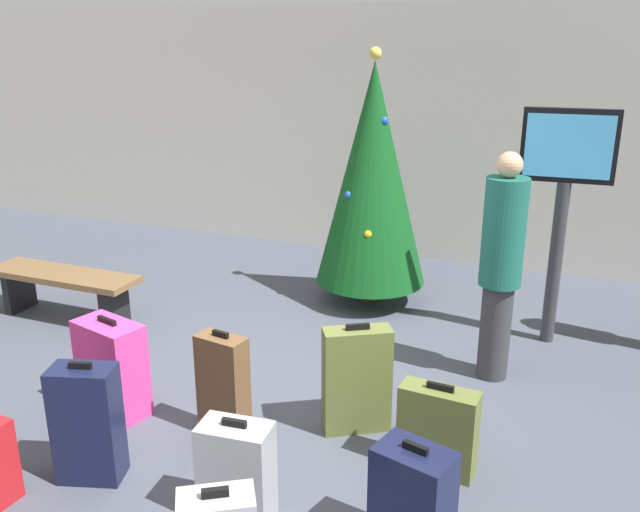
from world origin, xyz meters
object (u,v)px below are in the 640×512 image
(waiting_bench, at_px, (64,284))
(suitcase_6, at_px, (236,472))
(suitcase_7, at_px, (357,380))
(suitcase_2, at_px, (87,424))
(suitcase_4, at_px, (112,368))
(traveller_0, at_px, (501,263))
(holiday_tree, at_px, (372,175))
(flight_info_kiosk, at_px, (564,187))
(suitcase_0, at_px, (412,502))
(suitcase_3, at_px, (223,387))
(suitcase_1, at_px, (438,430))

(waiting_bench, height_order, suitcase_6, suitcase_6)
(suitcase_7, bearing_deg, suitcase_2, -140.02)
(suitcase_4, bearing_deg, suitcase_6, -25.62)
(traveller_0, distance_m, suitcase_2, 3.20)
(holiday_tree, relative_size, suitcase_2, 3.22)
(flight_info_kiosk, relative_size, suitcase_4, 2.79)
(flight_info_kiosk, height_order, waiting_bench, flight_info_kiosk)
(holiday_tree, relative_size, suitcase_6, 4.03)
(waiting_bench, bearing_deg, suitcase_0, -24.52)
(suitcase_3, xyz_separation_m, suitcase_6, (0.49, -0.70, -0.08))
(suitcase_6, height_order, suitcase_7, suitcase_7)
(flight_info_kiosk, height_order, suitcase_1, flight_info_kiosk)
(suitcase_2, bearing_deg, traveller_0, 46.97)
(suitcase_2, bearing_deg, flight_info_kiosk, 51.63)
(suitcase_6, bearing_deg, suitcase_7, 73.51)
(holiday_tree, distance_m, suitcase_2, 3.68)
(traveller_0, height_order, suitcase_7, traveller_0)
(flight_info_kiosk, height_order, suitcase_7, flight_info_kiosk)
(flight_info_kiosk, relative_size, suitcase_0, 3.15)
(traveller_0, xyz_separation_m, suitcase_0, (-0.12, -2.17, -0.67))
(suitcase_1, height_order, suitcase_7, suitcase_7)
(traveller_0, xyz_separation_m, suitcase_3, (-1.60, -1.57, -0.61))
(suitcase_0, height_order, suitcase_6, suitcase_0)
(waiting_bench, distance_m, traveller_0, 4.14)
(traveller_0, xyz_separation_m, suitcase_7, (-0.78, -1.15, -0.60))
(flight_info_kiosk, distance_m, waiting_bench, 4.75)
(suitcase_0, distance_m, suitcase_4, 2.45)
(suitcase_2, bearing_deg, waiting_bench, 135.16)
(suitcase_2, relative_size, suitcase_3, 1.01)
(suitcase_3, bearing_deg, traveller_0, 44.49)
(flight_info_kiosk, bearing_deg, suitcase_1, -102.94)
(suitcase_1, relative_size, suitcase_4, 0.81)
(flight_info_kiosk, bearing_deg, suitcase_0, -99.19)
(suitcase_4, relative_size, suitcase_7, 0.93)
(suitcase_1, bearing_deg, suitcase_4, -175.10)
(suitcase_0, height_order, suitcase_3, suitcase_3)
(holiday_tree, xyz_separation_m, suitcase_1, (1.28, -2.59, -1.06))
(waiting_bench, xyz_separation_m, suitcase_4, (1.58, -1.25, -0.01))
(waiting_bench, xyz_separation_m, traveller_0, (4.08, 0.36, 0.62))
(traveller_0, xyz_separation_m, suitcase_1, (-0.15, -1.41, -0.69))
(waiting_bench, height_order, traveller_0, traveller_0)
(suitcase_2, xyz_separation_m, suitcase_3, (0.54, 0.72, -0.01))
(waiting_bench, relative_size, suitcase_6, 2.48)
(suitcase_0, height_order, suitcase_2, suitcase_2)
(traveller_0, distance_m, suitcase_0, 2.27)
(waiting_bench, height_order, suitcase_0, suitcase_0)
(flight_info_kiosk, distance_m, suitcase_1, 2.62)
(suitcase_3, height_order, suitcase_7, suitcase_7)
(traveller_0, bearing_deg, flight_info_kiosk, 67.06)
(flight_info_kiosk, distance_m, suitcase_7, 2.57)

